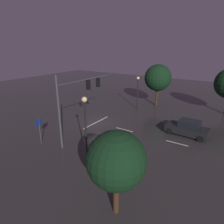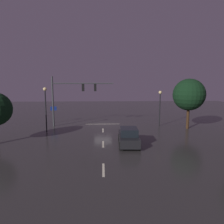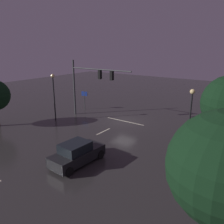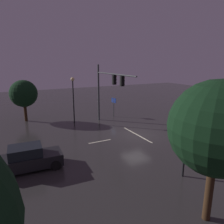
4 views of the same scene
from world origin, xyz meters
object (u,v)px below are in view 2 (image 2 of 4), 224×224
at_px(car_approaching, 129,137).
at_px(street_lamp_left_kerb, 160,101).
at_px(route_sign, 54,111).
at_px(tree_left_near, 189,95).
at_px(traffic_signal_assembly, 72,93).
at_px(street_lamp_right_kerb, 45,101).

bearing_deg(car_approaching, street_lamp_left_kerb, -122.00).
bearing_deg(route_sign, tree_left_near, 165.66).
xyz_separation_m(route_sign, tree_left_near, (-18.51, 4.73, 2.61)).
bearing_deg(traffic_signal_assembly, street_lamp_right_kerb, 48.75).
relative_size(street_lamp_right_kerb, tree_left_near, 0.83).
height_order(route_sign, tree_left_near, tree_left_near).
relative_size(traffic_signal_assembly, tree_left_near, 1.29).
distance_m(car_approaching, tree_left_near, 11.68).
distance_m(route_sign, tree_left_near, 19.28).
bearing_deg(route_sign, traffic_signal_assembly, 143.41).
relative_size(car_approaching, route_sign, 1.74).
relative_size(street_lamp_left_kerb, street_lamp_right_kerb, 0.90).
distance_m(traffic_signal_assembly, street_lamp_right_kerb, 4.33).
xyz_separation_m(car_approaching, street_lamp_left_kerb, (-5.43, -8.70, 2.65)).
relative_size(traffic_signal_assembly, route_sign, 3.29).
height_order(car_approaching, street_lamp_left_kerb, street_lamp_left_kerb).
bearing_deg(tree_left_near, car_approaching, 38.46).
xyz_separation_m(traffic_signal_assembly, car_approaching, (-6.62, 9.25, -3.85)).
bearing_deg(traffic_signal_assembly, car_approaching, 125.61).
distance_m(traffic_signal_assembly, tree_left_near, 15.49).
bearing_deg(car_approaching, tree_left_near, -141.54).
relative_size(traffic_signal_assembly, car_approaching, 1.90).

